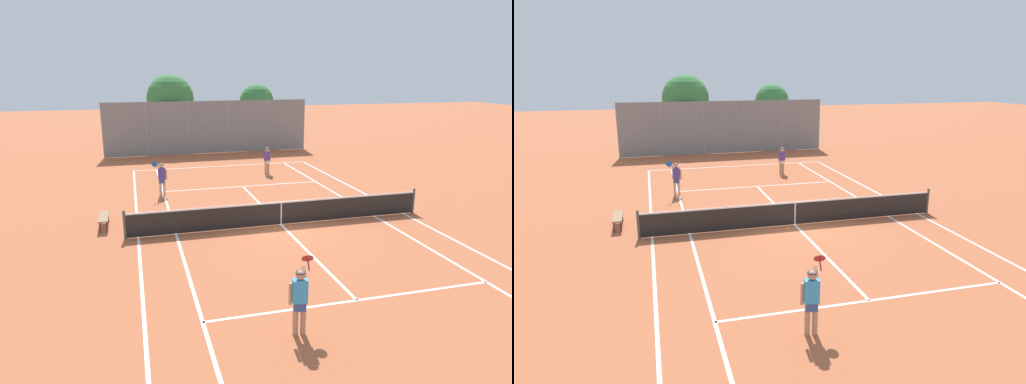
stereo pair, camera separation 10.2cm
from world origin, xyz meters
TOP-DOWN VIEW (x-y plane):
  - ground_plane at (0.00, 0.00)m, footprint 120.00×120.00m
  - court_line_markings at (0.00, 0.00)m, footprint 11.10×23.90m
  - tennis_net at (0.00, 0.00)m, footprint 12.00×0.10m
  - player_near_side at (-2.05, -7.48)m, footprint 0.76×0.72m
  - player_far_left at (-4.20, 5.74)m, footprint 0.74×0.72m
  - player_far_right at (2.09, 8.90)m, footprint 0.44×0.56m
  - loose_tennis_ball_0 at (-0.41, -0.49)m, footprint 0.07×0.07m
  - loose_tennis_ball_1 at (-4.25, 3.90)m, footprint 0.07×0.07m
  - courtside_bench at (-6.74, 1.54)m, footprint 0.36×1.50m
  - back_fence at (0.00, 16.74)m, footprint 14.87×0.08m
  - tree_behind_left at (-2.59, 18.84)m, footprint 3.50×3.50m
  - tree_behind_right at (4.54, 19.93)m, footprint 2.74×2.74m

SIDE VIEW (x-z plane):
  - ground_plane at x=0.00m, z-range 0.00..0.00m
  - court_line_markings at x=0.00m, z-range 0.00..0.01m
  - loose_tennis_ball_0 at x=-0.41m, z-range 0.00..0.07m
  - loose_tennis_ball_1 at x=-4.25m, z-range 0.00..0.07m
  - courtside_bench at x=-6.74m, z-range 0.18..0.64m
  - tennis_net at x=0.00m, z-range -0.03..1.04m
  - player_far_right at x=2.09m, z-range 0.11..1.71m
  - player_near_side at x=-2.05m, z-range 0.04..1.81m
  - player_far_left at x=-4.20m, z-range 0.04..1.81m
  - back_fence at x=0.00m, z-range 0.00..3.83m
  - tree_behind_right at x=4.54m, z-range 1.00..5.88m
  - tree_behind_left at x=-2.59m, z-range 0.97..6.62m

